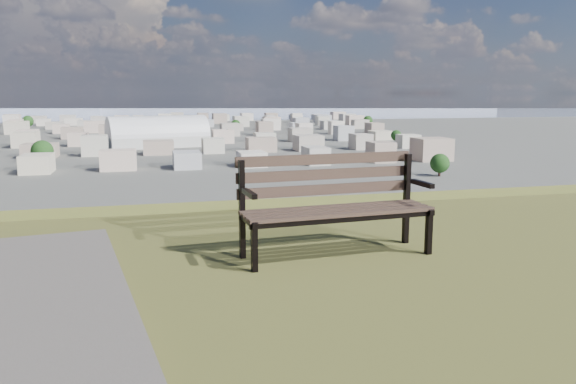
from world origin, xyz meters
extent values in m
cube|color=#402F25|center=(0.26, 1.37, 25.46)|extent=(1.87, 0.23, 0.04)
cube|color=#402F25|center=(0.25, 1.50, 25.46)|extent=(1.87, 0.23, 0.04)
cube|color=#402F25|center=(0.24, 1.62, 25.46)|extent=(1.87, 0.23, 0.04)
cube|color=#402F25|center=(0.23, 1.75, 25.46)|extent=(1.87, 0.23, 0.04)
cube|color=#402F25|center=(0.23, 1.83, 25.62)|extent=(1.87, 0.18, 0.10)
cube|color=#402F25|center=(0.23, 1.85, 25.78)|extent=(1.87, 0.18, 0.10)
cube|color=#402F25|center=(0.22, 1.88, 25.93)|extent=(1.87, 0.18, 0.10)
cube|color=black|center=(-0.63, 1.28, 25.23)|extent=(0.06, 0.07, 0.46)
cube|color=black|center=(-0.66, 1.73, 25.48)|extent=(0.06, 0.07, 0.96)
cube|color=black|center=(-0.64, 1.49, 25.43)|extent=(0.09, 0.52, 0.05)
cube|color=black|center=(-0.64, 1.44, 25.69)|extent=(0.08, 0.38, 0.05)
cube|color=black|center=(1.16, 1.42, 25.23)|extent=(0.06, 0.07, 0.46)
cube|color=black|center=(1.12, 1.86, 25.48)|extent=(0.06, 0.07, 0.96)
cube|color=black|center=(1.14, 1.63, 25.43)|extent=(0.09, 0.52, 0.05)
cube|color=black|center=(1.14, 1.57, 25.69)|extent=(0.08, 0.38, 0.05)
cube|color=black|center=(0.26, 1.36, 25.41)|extent=(1.87, 0.18, 0.04)
cube|color=black|center=(0.23, 1.76, 25.41)|extent=(1.87, 0.18, 0.04)
cube|color=#BBBAB6|center=(3.14, 285.69, 2.69)|extent=(51.78, 30.78, 5.38)
cylinder|color=silver|center=(3.14, 285.69, 5.38)|extent=(51.78, 30.78, 20.45)
cube|color=#B2A698|center=(-36.00, 200.00, 3.50)|extent=(11.00, 11.00, 7.00)
cube|color=beige|center=(-12.00, 200.00, 3.50)|extent=(11.00, 11.00, 7.00)
cube|color=#A9A9AD|center=(12.00, 200.00, 3.50)|extent=(11.00, 11.00, 7.00)
cube|color=beige|center=(36.00, 200.00, 3.50)|extent=(11.00, 11.00, 7.00)
cube|color=tan|center=(60.00, 200.00, 3.50)|extent=(11.00, 11.00, 7.00)
cube|color=beige|center=(84.00, 200.00, 3.50)|extent=(11.00, 11.00, 7.00)
cube|color=#B6AFA5|center=(108.00, 200.00, 3.50)|extent=(11.00, 11.00, 7.00)
cube|color=#A9A9AD|center=(-48.00, 250.00, 3.50)|extent=(11.00, 11.00, 7.00)
cube|color=beige|center=(-24.00, 250.00, 3.50)|extent=(11.00, 11.00, 7.00)
cube|color=tan|center=(0.00, 250.00, 3.50)|extent=(11.00, 11.00, 7.00)
cube|color=beige|center=(24.00, 250.00, 3.50)|extent=(11.00, 11.00, 7.00)
cube|color=#B6AFA5|center=(48.00, 250.00, 3.50)|extent=(11.00, 11.00, 7.00)
cube|color=beige|center=(72.00, 250.00, 3.50)|extent=(11.00, 11.00, 7.00)
cube|color=#B2A698|center=(96.00, 250.00, 3.50)|extent=(11.00, 11.00, 7.00)
cube|color=beige|center=(120.00, 250.00, 3.50)|extent=(11.00, 11.00, 7.00)
cube|color=beige|center=(-60.00, 300.00, 3.50)|extent=(11.00, 11.00, 7.00)
cube|color=#B6AFA5|center=(-36.00, 300.00, 3.50)|extent=(11.00, 11.00, 7.00)
cube|color=beige|center=(-12.00, 300.00, 3.50)|extent=(11.00, 11.00, 7.00)
cube|color=#B2A698|center=(12.00, 300.00, 3.50)|extent=(11.00, 11.00, 7.00)
cube|color=beige|center=(36.00, 300.00, 3.50)|extent=(11.00, 11.00, 7.00)
cube|color=#A9A9AD|center=(60.00, 300.00, 3.50)|extent=(11.00, 11.00, 7.00)
cube|color=beige|center=(84.00, 300.00, 3.50)|extent=(11.00, 11.00, 7.00)
cube|color=tan|center=(108.00, 300.00, 3.50)|extent=(11.00, 11.00, 7.00)
cube|color=beige|center=(132.00, 300.00, 3.50)|extent=(11.00, 11.00, 7.00)
cube|color=beige|center=(-72.00, 350.00, 3.50)|extent=(11.00, 11.00, 7.00)
cube|color=#A9A9AD|center=(-48.00, 350.00, 3.50)|extent=(11.00, 11.00, 7.00)
cube|color=beige|center=(-24.00, 350.00, 3.50)|extent=(11.00, 11.00, 7.00)
cube|color=tan|center=(0.00, 350.00, 3.50)|extent=(11.00, 11.00, 7.00)
cube|color=beige|center=(24.00, 350.00, 3.50)|extent=(11.00, 11.00, 7.00)
cube|color=#B6AFA5|center=(48.00, 350.00, 3.50)|extent=(11.00, 11.00, 7.00)
cube|color=beige|center=(72.00, 350.00, 3.50)|extent=(11.00, 11.00, 7.00)
cube|color=#B2A698|center=(96.00, 350.00, 3.50)|extent=(11.00, 11.00, 7.00)
cube|color=beige|center=(120.00, 350.00, 3.50)|extent=(11.00, 11.00, 7.00)
cube|color=#A9A9AD|center=(144.00, 350.00, 3.50)|extent=(11.00, 11.00, 7.00)
cube|color=#B6AFA5|center=(-84.00, 400.00, 3.50)|extent=(11.00, 11.00, 7.00)
cube|color=beige|center=(-60.00, 400.00, 3.50)|extent=(11.00, 11.00, 7.00)
cube|color=#B2A698|center=(-36.00, 400.00, 3.50)|extent=(11.00, 11.00, 7.00)
cube|color=beige|center=(-12.00, 400.00, 3.50)|extent=(11.00, 11.00, 7.00)
cube|color=#A9A9AD|center=(12.00, 400.00, 3.50)|extent=(11.00, 11.00, 7.00)
cube|color=beige|center=(36.00, 400.00, 3.50)|extent=(11.00, 11.00, 7.00)
cube|color=tan|center=(60.00, 400.00, 3.50)|extent=(11.00, 11.00, 7.00)
cube|color=beige|center=(84.00, 400.00, 3.50)|extent=(11.00, 11.00, 7.00)
cube|color=#B6AFA5|center=(108.00, 400.00, 3.50)|extent=(11.00, 11.00, 7.00)
cube|color=beige|center=(132.00, 400.00, 3.50)|extent=(11.00, 11.00, 7.00)
cube|color=#B2A698|center=(156.00, 400.00, 3.50)|extent=(11.00, 11.00, 7.00)
cube|color=tan|center=(-96.00, 450.00, 3.50)|extent=(11.00, 11.00, 7.00)
cube|color=beige|center=(-72.00, 450.00, 3.50)|extent=(11.00, 11.00, 7.00)
cube|color=#B6AFA5|center=(-48.00, 450.00, 3.50)|extent=(11.00, 11.00, 7.00)
cube|color=beige|center=(-24.00, 450.00, 3.50)|extent=(11.00, 11.00, 7.00)
cube|color=#B2A698|center=(0.00, 450.00, 3.50)|extent=(11.00, 11.00, 7.00)
cube|color=beige|center=(24.00, 450.00, 3.50)|extent=(11.00, 11.00, 7.00)
cube|color=#A9A9AD|center=(48.00, 450.00, 3.50)|extent=(11.00, 11.00, 7.00)
cube|color=beige|center=(72.00, 450.00, 3.50)|extent=(11.00, 11.00, 7.00)
cube|color=tan|center=(96.00, 450.00, 3.50)|extent=(11.00, 11.00, 7.00)
cube|color=beige|center=(120.00, 450.00, 3.50)|extent=(11.00, 11.00, 7.00)
cube|color=#B6AFA5|center=(144.00, 450.00, 3.50)|extent=(11.00, 11.00, 7.00)
cube|color=beige|center=(168.00, 450.00, 3.50)|extent=(11.00, 11.00, 7.00)
cube|color=beige|center=(-108.00, 500.00, 3.50)|extent=(11.00, 11.00, 7.00)
cube|color=tan|center=(-84.00, 500.00, 3.50)|extent=(11.00, 11.00, 7.00)
cube|color=beige|center=(-60.00, 500.00, 3.50)|extent=(11.00, 11.00, 7.00)
cube|color=#B6AFA5|center=(-36.00, 500.00, 3.50)|extent=(11.00, 11.00, 7.00)
cube|color=beige|center=(-12.00, 500.00, 3.50)|extent=(11.00, 11.00, 7.00)
cube|color=#B2A698|center=(12.00, 500.00, 3.50)|extent=(11.00, 11.00, 7.00)
cube|color=beige|center=(36.00, 500.00, 3.50)|extent=(11.00, 11.00, 7.00)
cube|color=#A9A9AD|center=(60.00, 500.00, 3.50)|extent=(11.00, 11.00, 7.00)
cube|color=beige|center=(84.00, 500.00, 3.50)|extent=(11.00, 11.00, 7.00)
cube|color=tan|center=(108.00, 500.00, 3.50)|extent=(11.00, 11.00, 7.00)
cube|color=beige|center=(132.00, 500.00, 3.50)|extent=(11.00, 11.00, 7.00)
cube|color=#B6AFA5|center=(156.00, 500.00, 3.50)|extent=(11.00, 11.00, 7.00)
cube|color=beige|center=(180.00, 500.00, 3.50)|extent=(11.00, 11.00, 7.00)
cube|color=beige|center=(-120.00, 550.00, 3.50)|extent=(11.00, 11.00, 7.00)
cube|color=tan|center=(-96.00, 550.00, 3.50)|extent=(11.00, 11.00, 7.00)
cube|color=beige|center=(-72.00, 550.00, 3.50)|extent=(11.00, 11.00, 7.00)
cube|color=#B6AFA5|center=(-48.00, 550.00, 3.50)|extent=(11.00, 11.00, 7.00)
cube|color=beige|center=(-24.00, 550.00, 3.50)|extent=(11.00, 11.00, 7.00)
cube|color=#B2A698|center=(0.00, 550.00, 3.50)|extent=(11.00, 11.00, 7.00)
cube|color=beige|center=(24.00, 550.00, 3.50)|extent=(11.00, 11.00, 7.00)
cube|color=#A9A9AD|center=(48.00, 550.00, 3.50)|extent=(11.00, 11.00, 7.00)
cube|color=beige|center=(72.00, 550.00, 3.50)|extent=(11.00, 11.00, 7.00)
cube|color=tan|center=(96.00, 550.00, 3.50)|extent=(11.00, 11.00, 7.00)
cube|color=beige|center=(120.00, 550.00, 3.50)|extent=(11.00, 11.00, 7.00)
cube|color=#B6AFA5|center=(144.00, 550.00, 3.50)|extent=(11.00, 11.00, 7.00)
cube|color=beige|center=(168.00, 550.00, 3.50)|extent=(11.00, 11.00, 7.00)
cube|color=#B2A698|center=(192.00, 550.00, 3.50)|extent=(11.00, 11.00, 7.00)
cylinder|color=#2F1E17|center=(90.00, 160.00, 1.05)|extent=(0.80, 0.80, 2.10)
sphere|color=black|center=(90.00, 160.00, 4.20)|extent=(6.30, 6.30, 6.30)
cylinder|color=#2F1E17|center=(-40.00, 220.00, 1.35)|extent=(0.80, 0.80, 2.70)
sphere|color=black|center=(-40.00, 220.00, 5.40)|extent=(8.10, 8.10, 8.10)
cylinder|color=#2F1E17|center=(130.00, 280.00, 0.97)|extent=(0.80, 0.80, 1.95)
sphere|color=black|center=(130.00, 280.00, 3.90)|extent=(5.85, 5.85, 5.85)
cylinder|color=#2F1E17|center=(60.00, 400.00, 1.12)|extent=(0.80, 0.80, 2.25)
sphere|color=black|center=(60.00, 400.00, 4.50)|extent=(6.75, 6.75, 6.75)
cylinder|color=#2F1E17|center=(-90.00, 460.00, 1.43)|extent=(0.80, 0.80, 2.85)
sphere|color=black|center=(-90.00, 460.00, 5.70)|extent=(8.55, 8.55, 8.55)
cylinder|color=#2F1E17|center=(40.00, 300.00, 1.05)|extent=(0.80, 0.80, 2.10)
sphere|color=black|center=(40.00, 300.00, 4.20)|extent=(6.30, 6.30, 6.30)
cylinder|color=#2F1E17|center=(170.00, 420.00, 1.27)|extent=(0.80, 0.80, 2.55)
sphere|color=black|center=(170.00, 420.00, 5.10)|extent=(7.65, 7.65, 7.65)
cube|color=#909DB7|center=(0.00, 900.00, 0.00)|extent=(2400.00, 700.00, 0.12)
cube|color=#939CB7|center=(150.00, 1390.00, 22.50)|extent=(700.00, 220.00, 45.00)
cube|color=#939CB7|center=(650.00, 1430.00, 30.00)|extent=(500.00, 220.00, 60.00)
camera|label=1|loc=(-1.51, -3.49, 26.58)|focal=35.00mm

